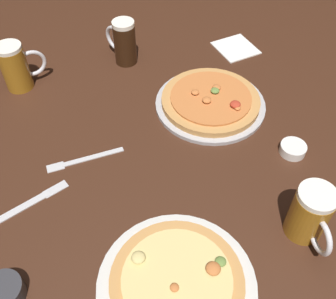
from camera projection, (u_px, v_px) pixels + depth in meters
The scene contains 11 objects.
ground_plane at pixel (168, 158), 1.04m from camera, with size 2.40×2.40×0.03m, color #3D2114.
pizza_plate_near at pixel (177, 283), 0.78m from camera, with size 0.32×0.32×0.05m.
pizza_plate_far at pixel (211, 102), 1.14m from camera, with size 0.32×0.32×0.05m.
beer_mug_dark at pixel (16, 67), 1.16m from camera, with size 0.14×0.08×0.15m.
beer_mug_amber at pixel (124, 42), 1.25m from camera, with size 0.08×0.12×0.14m.
beer_mug_pale at pixel (310, 214), 0.83m from camera, with size 0.08×0.14×0.14m.
ramekin_sauce at pixel (4, 292), 0.77m from camera, with size 0.08×0.08×0.04m, color #333338.
ramekin_butter at pixel (293, 149), 1.03m from camera, with size 0.07×0.07×0.03m, color white.
napkin_folded at pixel (236, 47), 1.35m from camera, with size 0.13×0.13×0.01m, color white.
fork_left at pixel (83, 159), 1.01m from camera, with size 0.20×0.03×0.01m.
knife_right at pixel (25, 206), 0.92m from camera, with size 0.22×0.08×0.01m.
Camera 1 is at (-0.26, -0.62, 0.78)m, focal length 41.90 mm.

